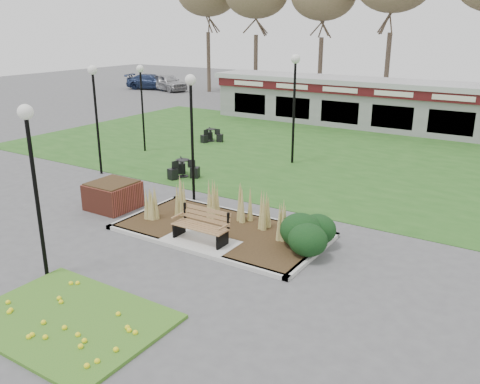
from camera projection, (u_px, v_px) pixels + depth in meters
The scene contains 17 objects.
ground at pixel (197, 246), 14.65m from camera, with size 100.00×100.00×0.00m, color #515154.
lawn at pixel (349, 158), 24.24m from camera, with size 34.00×16.00×0.02m, color #24551A.
flower_bed at pixel (68, 318), 10.95m from camera, with size 4.20×3.00×0.16m.
planting_bed at pixel (259, 229), 14.96m from camera, with size 6.75×3.40×1.27m.
park_bench at pixel (202, 225), 14.66m from camera, with size 1.70×0.66×0.93m.
brick_planter at pixel (113, 195), 17.54m from camera, with size 1.50×1.50×0.95m.
food_pavilion at pixel (400, 106), 30.14m from camera, with size 24.60×3.40×2.90m.
lamp_post_near_left at pixel (31, 155), 11.94m from camera, with size 0.36×0.36×4.37m.
lamp_post_near_right at pixel (191, 110), 17.49m from camera, with size 0.37×0.37×4.49m.
lamp_post_mid_left at pixel (95, 96), 20.70m from camera, with size 0.38×0.38×4.53m.
lamp_post_mid_right at pixel (295, 85), 22.26m from camera, with size 0.40×0.40×4.86m.
lamp_post_far_left at pixel (141, 89), 24.61m from camera, with size 0.35×0.35×4.23m.
bistro_set_a at pixel (183, 171), 21.17m from camera, with size 1.35×1.32×0.73m.
bistro_set_b at pixel (211, 137), 27.55m from camera, with size 1.24×1.22×0.68m.
car_silver at pixel (167, 82), 48.24m from camera, with size 1.85×4.61×1.57m, color #A2A2A7.
car_black at pixel (250, 90), 43.59m from camera, with size 1.36×3.89×1.28m, color black.
car_blue at pixel (152, 82), 49.29m from camera, with size 2.02×4.96×1.44m, color navy.
Camera 1 is at (8.25, -10.63, 6.12)m, focal length 38.00 mm.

